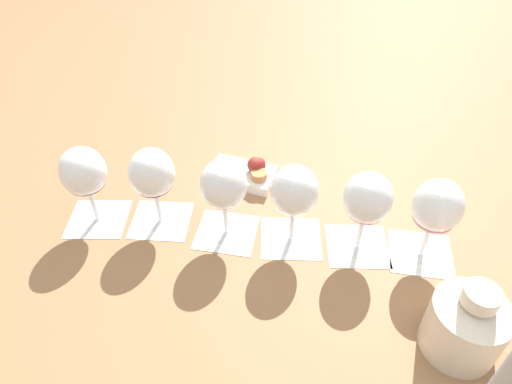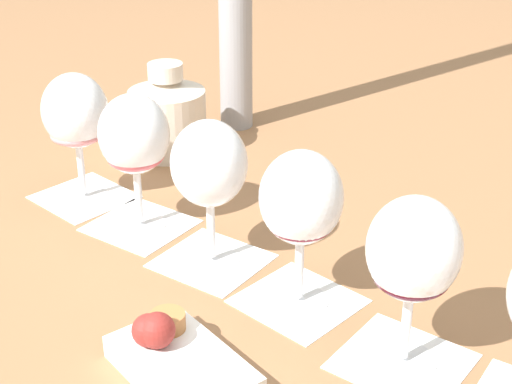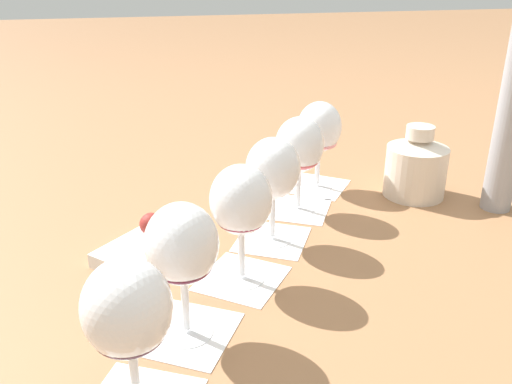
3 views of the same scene
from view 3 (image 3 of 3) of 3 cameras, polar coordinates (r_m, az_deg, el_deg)
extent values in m
plane|color=#936642|center=(0.86, 0.05, -7.21)|extent=(8.00, 8.00, 0.00)
cube|color=white|center=(1.14, 6.40, 0.64)|extent=(0.16, 0.16, 0.00)
cube|color=white|center=(1.03, 4.38, -1.75)|extent=(0.16, 0.16, 0.00)
cube|color=white|center=(0.92, 1.69, -4.97)|extent=(0.16, 0.16, 0.00)
cube|color=white|center=(0.81, -1.49, -9.06)|extent=(0.16, 0.16, 0.00)
cube|color=white|center=(0.71, -7.26, -14.43)|extent=(0.16, 0.16, 0.00)
cylinder|color=white|center=(1.13, 6.41, 0.81)|extent=(0.07, 0.07, 0.01)
cylinder|color=white|center=(1.12, 6.51, 2.78)|extent=(0.01, 0.01, 0.08)
ellipsoid|color=white|center=(1.09, 6.70, 6.82)|extent=(0.09, 0.09, 0.10)
ellipsoid|color=pink|center=(1.10, 6.62, 5.18)|extent=(0.07, 0.07, 0.02)
cylinder|color=white|center=(1.03, 4.39, -1.57)|extent=(0.07, 0.07, 0.01)
cylinder|color=white|center=(1.01, 4.46, 0.57)|extent=(0.01, 0.01, 0.08)
ellipsoid|color=white|center=(0.98, 4.61, 5.00)|extent=(0.09, 0.09, 0.10)
ellipsoid|color=#C94E59|center=(0.99, 4.56, 3.44)|extent=(0.07, 0.07, 0.03)
cylinder|color=white|center=(0.92, 1.70, -4.76)|extent=(0.07, 0.07, 0.01)
cylinder|color=white|center=(0.90, 1.73, -2.42)|extent=(0.01, 0.01, 0.08)
ellipsoid|color=white|center=(0.87, 1.79, 2.50)|extent=(0.09, 0.09, 0.10)
ellipsoid|color=maroon|center=(0.88, 1.77, 0.92)|extent=(0.07, 0.07, 0.04)
cylinder|color=white|center=(0.81, -1.50, -8.84)|extent=(0.07, 0.07, 0.01)
cylinder|color=white|center=(0.79, -1.53, -6.28)|extent=(0.01, 0.01, 0.08)
ellipsoid|color=white|center=(0.75, -1.59, -0.82)|extent=(0.09, 0.09, 0.10)
ellipsoid|color=maroon|center=(0.76, -1.57, -2.62)|extent=(0.07, 0.07, 0.04)
cylinder|color=white|center=(0.71, -7.28, -14.19)|extent=(0.07, 0.07, 0.01)
cylinder|color=white|center=(0.69, -7.46, -11.44)|extent=(0.01, 0.01, 0.08)
ellipsoid|color=white|center=(0.65, -7.83, -5.41)|extent=(0.09, 0.09, 0.10)
ellipsoid|color=#450D1D|center=(0.66, -7.70, -7.56)|extent=(0.07, 0.07, 0.03)
cylinder|color=white|center=(0.60, -12.66, -18.31)|extent=(0.01, 0.01, 0.08)
ellipsoid|color=white|center=(0.55, -13.43, -11.79)|extent=(0.09, 0.09, 0.10)
ellipsoid|color=#38141E|center=(0.56, -13.16, -14.09)|extent=(0.07, 0.07, 0.03)
cylinder|color=beige|center=(1.12, 16.43, 2.08)|extent=(0.12, 0.12, 0.10)
cone|color=beige|center=(1.10, 16.77, 4.96)|extent=(0.12, 0.12, 0.02)
cylinder|color=beige|center=(1.09, 16.90, 6.03)|extent=(0.05, 0.05, 0.03)
cube|color=white|center=(0.89, -11.75, -5.88)|extent=(0.17, 0.17, 0.02)
cylinder|color=#B2703D|center=(0.90, -9.22, -3.80)|extent=(0.04, 0.04, 0.02)
sphere|color=maroon|center=(0.90, -11.00, -3.17)|extent=(0.03, 0.03, 0.03)
sphere|color=maroon|center=(0.89, -11.04, -3.34)|extent=(0.04, 0.04, 0.04)
camera|label=1|loc=(0.88, 54.07, 30.99)|focal=32.00mm
camera|label=2|loc=(0.87, -58.99, 16.35)|focal=55.00mm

